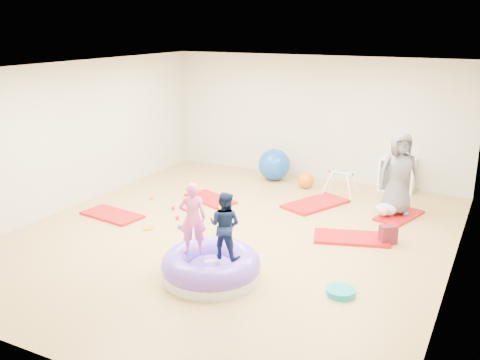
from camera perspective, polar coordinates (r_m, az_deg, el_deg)
The scene contains 19 objects.
room at distance 8.76m, azimuth -0.90°, elevation 2.64°, with size 7.01×8.01×2.81m.
gym_mat_front_left at distance 10.32m, azimuth -13.48°, elevation -3.64°, with size 1.17×0.58×0.05m, color red.
gym_mat_mid_left at distance 10.96m, azimuth -3.17°, elevation -2.02°, with size 1.10×0.55×0.05m, color red.
gym_mat_center_back at distance 10.74m, azimuth 8.05°, elevation -2.52°, with size 1.34×0.67×0.06m, color red.
gym_mat_right at distance 9.20m, azimuth 11.79°, elevation -6.05°, with size 1.23×0.62×0.05m, color red.
gym_mat_rear_right at distance 10.44m, azimuth 16.59°, elevation -3.66°, with size 1.07×0.53×0.04m, color red.
inflatable_cushion at distance 7.66m, azimuth -3.11°, elevation -9.26°, with size 1.41×1.41×0.45m.
child_pink at distance 7.48m, azimuth -5.09°, elevation -3.69°, with size 0.38×0.25×1.03m, color #ED57A3.
child_navy at distance 7.30m, azimuth -1.64°, elevation -4.47°, with size 0.46×0.36×0.95m, color #0D1B3E.
adult_caregiver at distance 10.27m, azimuth 16.58°, elevation 0.69°, with size 0.76×0.49×1.55m, color #575660.
infant at distance 10.26m, azimuth 15.26°, elevation -3.06°, with size 0.40×0.41×0.24m.
ball_pit_balls at distance 10.13m, azimuth -5.75°, elevation -3.55°, with size 2.11×1.27×0.08m.
exercise_ball_blue at distance 12.26m, azimuth 3.69°, elevation 1.64°, with size 0.73×0.73×0.73m, color #0E46A0.
exercise_ball_orange at distance 11.76m, azimuth 7.04°, elevation -0.01°, with size 0.36×0.36×0.36m, color #D96608.
infant_play_gym at distance 11.35m, azimuth 10.70°, elevation 0.03°, with size 0.66×0.62×0.50m.
cube_shelf at distance 11.89m, azimuth 16.37°, elevation 0.55°, with size 0.74×0.36×0.74m.
balance_disc at distance 7.40m, azimuth 10.69°, elevation -11.64°, with size 0.39×0.39×0.09m, color #0C8F9F.
backpack at distance 9.11m, azimuth 15.52°, elevation -5.64°, with size 0.27×0.17×0.31m, color maroon.
yellow_toy at distance 9.57m, azimuth -9.75°, elevation -5.10°, with size 0.19×0.19×0.03m, color #D59604.
Camera 1 is at (4.02, -7.49, 3.50)m, focal length 40.00 mm.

